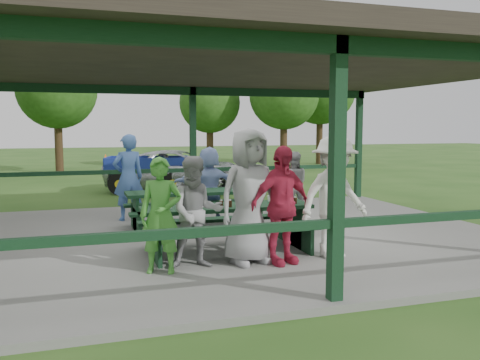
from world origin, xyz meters
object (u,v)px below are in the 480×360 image
object	(u,v)px
picnic_table_far	(195,204)
spectator_blue	(128,177)
picnic_table_near	(227,222)
spectator_lblue	(209,184)
contestant_white_fedora	(334,197)
farm_trailer	(148,173)
pickup_truck	(180,170)
contestant_red	(281,205)
contestant_green	(161,215)
contestant_grey_left	(196,212)
spectator_grey	(293,184)
contestant_grey_mid	(249,196)

from	to	relation	value
picnic_table_far	spectator_blue	world-z (taller)	spectator_blue
picnic_table_near	spectator_lblue	distance (m)	2.77
contestant_white_fedora	picnic_table_far	bearing A→B (deg)	107.71
farm_trailer	pickup_truck	bearing A→B (deg)	13.59
contestant_red	contestant_white_fedora	world-z (taller)	contestant_white_fedora
picnic_table_near	contestant_green	size ratio (longest dim) A/B	1.71
contestant_white_fedora	spectator_blue	xyz separation A→B (m)	(-2.70, 4.15, -0.01)
contestant_grey_left	spectator_grey	world-z (taller)	contestant_grey_left
contestant_grey_left	spectator_grey	size ratio (longest dim) A/B	1.10
contestant_white_fedora	farm_trailer	distance (m)	9.72
picnic_table_far	farm_trailer	distance (m)	6.73
contestant_green	contestant_grey_left	world-z (taller)	contestant_green
contestant_white_fedora	contestant_grey_left	bearing A→B (deg)	167.36
pickup_truck	picnic_table_far	bearing A→B (deg)	-166.66
contestant_green	picnic_table_far	bearing A→B (deg)	88.58
spectator_lblue	pickup_truck	distance (m)	6.05
spectator_lblue	spectator_blue	bearing A→B (deg)	-21.11
spectator_blue	pickup_truck	world-z (taller)	spectator_blue
spectator_lblue	pickup_truck	world-z (taller)	spectator_lblue
spectator_grey	farm_trailer	size ratio (longest dim) A/B	0.41
contestant_grey_mid	contestant_red	xyz separation A→B (m)	(0.44, -0.17, -0.12)
contestant_grey_left	contestant_grey_mid	xyz separation A→B (m)	(0.79, 0.00, 0.19)
contestant_red	spectator_grey	distance (m)	4.10
spectator_grey	pickup_truck	bearing A→B (deg)	-61.14
picnic_table_near	contestant_grey_left	distance (m)	1.08
contestant_green	spectator_lblue	world-z (taller)	contestant_green
spectator_blue	contestant_grey_left	bearing A→B (deg)	84.92
picnic_table_far	contestant_red	distance (m)	3.04
farm_trailer	contestant_grey_mid	bearing A→B (deg)	-76.17
picnic_table_near	pickup_truck	world-z (taller)	pickup_truck
picnic_table_near	contestant_green	xyz separation A→B (m)	(-1.20, -0.89, 0.32)
picnic_table_far	contestant_grey_mid	world-z (taller)	contestant_grey_mid
contestant_grey_left	pickup_truck	xyz separation A→B (m)	(1.59, 9.53, -0.23)
picnic_table_far	contestant_grey_left	size ratio (longest dim) A/B	1.67
picnic_table_far	spectator_lblue	world-z (taller)	spectator_lblue
picnic_table_far	spectator_lblue	distance (m)	0.92
contestant_grey_mid	spectator_blue	xyz separation A→B (m)	(-1.36, 4.07, -0.07)
contestant_grey_left	contestant_red	world-z (taller)	contestant_red
contestant_white_fedora	spectator_blue	size ratio (longest dim) A/B	1.04
picnic_table_near	picnic_table_far	bearing A→B (deg)	92.45
contestant_grey_left	contestant_red	distance (m)	1.24
spectator_grey	contestant_red	bearing A→B (deg)	79.50
picnic_table_near	contestant_red	size ratio (longest dim) A/B	1.57
contestant_white_fedora	contestant_grey_mid	bearing A→B (deg)	166.11
picnic_table_far	spectator_blue	xyz separation A→B (m)	(-1.16, 1.30, 0.45)
picnic_table_near	contestant_grey_left	world-z (taller)	contestant_grey_left
pickup_truck	farm_trailer	size ratio (longest dim) A/B	1.35
contestant_green	contestant_grey_mid	bearing A→B (deg)	24.34
contestant_grey_mid	spectator_grey	size ratio (longest dim) A/B	1.37
contestant_grey_left	contestant_red	bearing A→B (deg)	-1.17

